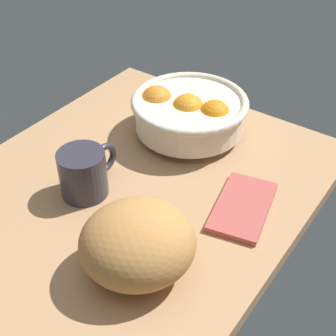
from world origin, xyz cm
name	(u,v)px	position (x,y,z in cm)	size (l,w,h in cm)	color
ground_plane	(135,189)	(0.00, 0.00, -1.50)	(68.84, 58.10, 3.00)	tan
fruit_bowl	(189,111)	(18.50, 0.83, 5.28)	(23.14, 23.14, 9.36)	beige
bread_loaf	(138,243)	(-15.01, -12.76, 5.56)	(16.64, 15.34, 11.13)	#BC8143
napkin_folded	(243,207)	(5.20, -19.00, 0.53)	(15.15, 8.49, 1.07)	#B54F4A
mug	(84,173)	(-6.62, 5.44, 4.21)	(12.34, 8.17, 8.41)	#302E38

